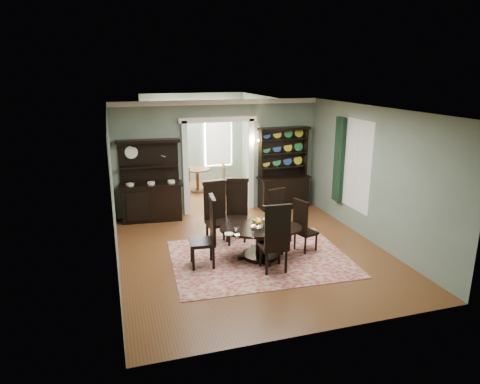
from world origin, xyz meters
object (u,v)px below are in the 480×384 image
object	(u,v)px
dining_table	(261,236)
welsh_dresser	(283,179)
sideboard	(151,193)
parlor_table	(197,177)

from	to	relation	value
dining_table	welsh_dresser	xyz separation A→B (m)	(1.72, 3.01, 0.35)
sideboard	welsh_dresser	world-z (taller)	welsh_dresser
welsh_dresser	sideboard	bearing A→B (deg)	178.49
dining_table	sideboard	world-z (taller)	sideboard
welsh_dresser	parlor_table	xyz separation A→B (m)	(-1.98, 2.23, -0.32)
dining_table	welsh_dresser	bearing A→B (deg)	72.20
welsh_dresser	parlor_table	size ratio (longest dim) A/B	2.76
welsh_dresser	dining_table	bearing A→B (deg)	-121.23
sideboard	parlor_table	world-z (taller)	sideboard
sideboard	parlor_table	distance (m)	2.78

